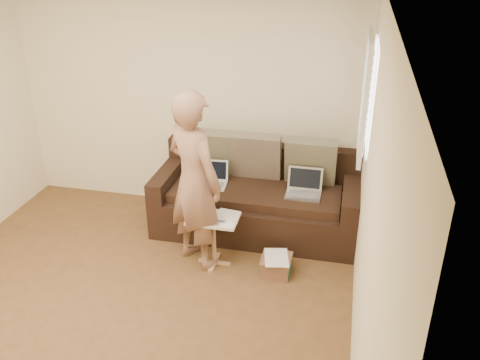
{
  "coord_description": "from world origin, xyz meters",
  "views": [
    {
      "loc": [
        1.8,
        -3.1,
        3.03
      ],
      "look_at": [
        0.8,
        1.4,
        0.78
      ],
      "focal_mm": 38.25,
      "sensor_mm": 36.0,
      "label": 1
    }
  ],
  "objects_px": {
    "laptop_silver": "(303,196)",
    "drinking_glass": "(203,206)",
    "person": "(194,181)",
    "laptop_white": "(210,186)",
    "sofa": "(256,195)",
    "side_table": "(214,241)",
    "striped_box": "(276,265)"
  },
  "relations": [
    {
      "from": "sofa",
      "to": "drinking_glass",
      "type": "xyz_separation_m",
      "value": [
        -0.41,
        -0.66,
        0.17
      ]
    },
    {
      "from": "sofa",
      "to": "side_table",
      "type": "height_order",
      "value": "sofa"
    },
    {
      "from": "sofa",
      "to": "drinking_glass",
      "type": "bearing_deg",
      "value": -122.05
    },
    {
      "from": "sofa",
      "to": "laptop_white",
      "type": "height_order",
      "value": "sofa"
    },
    {
      "from": "side_table",
      "to": "drinking_glass",
      "type": "relative_size",
      "value": 4.45
    },
    {
      "from": "laptop_white",
      "to": "side_table",
      "type": "distance_m",
      "value": 0.76
    },
    {
      "from": "drinking_glass",
      "to": "side_table",
      "type": "bearing_deg",
      "value": -34.26
    },
    {
      "from": "laptop_silver",
      "to": "drinking_glass",
      "type": "distance_m",
      "value": 1.09
    },
    {
      "from": "drinking_glass",
      "to": "striped_box",
      "type": "bearing_deg",
      "value": -8.68
    },
    {
      "from": "sofa",
      "to": "laptop_white",
      "type": "bearing_deg",
      "value": -172.57
    },
    {
      "from": "laptop_silver",
      "to": "person",
      "type": "bearing_deg",
      "value": -146.47
    },
    {
      "from": "sofa",
      "to": "striped_box",
      "type": "bearing_deg",
      "value": -65.6
    },
    {
      "from": "person",
      "to": "striped_box",
      "type": "relative_size",
      "value": 6.15
    },
    {
      "from": "laptop_silver",
      "to": "side_table",
      "type": "bearing_deg",
      "value": -139.96
    },
    {
      "from": "laptop_silver",
      "to": "striped_box",
      "type": "height_order",
      "value": "laptop_silver"
    },
    {
      "from": "sofa",
      "to": "person",
      "type": "bearing_deg",
      "value": -122.76
    },
    {
      "from": "laptop_white",
      "to": "person",
      "type": "relative_size",
      "value": 0.19
    },
    {
      "from": "laptop_white",
      "to": "side_table",
      "type": "height_order",
      "value": "laptop_white"
    },
    {
      "from": "person",
      "to": "side_table",
      "type": "height_order",
      "value": "person"
    },
    {
      "from": "laptop_white",
      "to": "striped_box",
      "type": "distance_m",
      "value": 1.19
    },
    {
      "from": "sofa",
      "to": "striped_box",
      "type": "height_order",
      "value": "sofa"
    },
    {
      "from": "laptop_white",
      "to": "drinking_glass",
      "type": "bearing_deg",
      "value": -85.23
    },
    {
      "from": "striped_box",
      "to": "side_table",
      "type": "bearing_deg",
      "value": 177.38
    },
    {
      "from": "laptop_white",
      "to": "person",
      "type": "height_order",
      "value": "person"
    },
    {
      "from": "sofa",
      "to": "laptop_silver",
      "type": "xyz_separation_m",
      "value": [
        0.51,
        -0.08,
        0.1
      ]
    },
    {
      "from": "laptop_white",
      "to": "laptop_silver",
      "type": "bearing_deg",
      "value": -4.97
    },
    {
      "from": "drinking_glass",
      "to": "striped_box",
      "type": "relative_size",
      "value": 0.41
    },
    {
      "from": "laptop_white",
      "to": "person",
      "type": "xyz_separation_m",
      "value": [
        0.04,
        -0.66,
        0.38
      ]
    },
    {
      "from": "laptop_white",
      "to": "striped_box",
      "type": "height_order",
      "value": "laptop_white"
    },
    {
      "from": "drinking_glass",
      "to": "person",
      "type": "bearing_deg",
      "value": -129.13
    },
    {
      "from": "sofa",
      "to": "laptop_white",
      "type": "relative_size",
      "value": 6.32
    },
    {
      "from": "drinking_glass",
      "to": "laptop_silver",
      "type": "bearing_deg",
      "value": 31.88
    }
  ]
}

